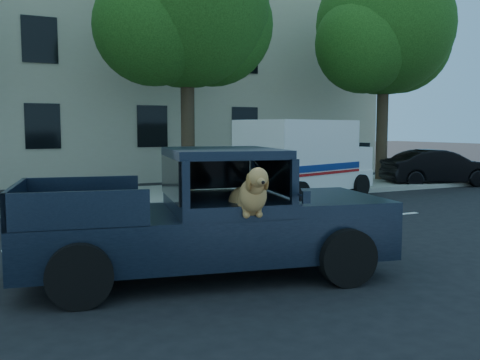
% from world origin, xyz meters
% --- Properties ---
extents(ground, '(120.00, 120.00, 0.00)m').
position_xyz_m(ground, '(0.00, 0.00, 0.00)').
color(ground, black).
rests_on(ground, ground).
extents(far_sidewalk, '(60.00, 4.00, 0.15)m').
position_xyz_m(far_sidewalk, '(0.00, 9.20, 0.07)').
color(far_sidewalk, gray).
rests_on(far_sidewalk, ground).
extents(lane_stripes, '(21.60, 0.14, 0.01)m').
position_xyz_m(lane_stripes, '(2.00, 3.40, 0.01)').
color(lane_stripes, silver).
rests_on(lane_stripes, ground).
extents(street_tree_mid, '(6.00, 5.20, 8.60)m').
position_xyz_m(street_tree_mid, '(5.03, 9.62, 5.71)').
color(street_tree_mid, '#332619').
rests_on(street_tree_mid, ground).
extents(street_tree_right, '(6.00, 5.20, 8.60)m').
position_xyz_m(street_tree_right, '(13.03, 9.62, 5.71)').
color(street_tree_right, '#332619').
rests_on(street_tree_right, ground).
extents(building_main, '(26.00, 6.00, 9.00)m').
position_xyz_m(building_main, '(3.00, 16.50, 4.50)').
color(building_main, '#B9B199').
rests_on(building_main, ground).
extents(pickup_truck, '(5.45, 3.11, 1.85)m').
position_xyz_m(pickup_truck, '(1.75, 0.44, 0.63)').
color(pickup_truck, black).
rests_on(pickup_truck, ground).
extents(mail_truck, '(4.72, 3.30, 2.37)m').
position_xyz_m(mail_truck, '(7.64, 6.84, 1.03)').
color(mail_truck, silver).
rests_on(mail_truck, ground).
extents(parked_sedan, '(2.54, 4.30, 1.34)m').
position_xyz_m(parked_sedan, '(14.18, 7.82, 0.67)').
color(parked_sedan, black).
rests_on(parked_sedan, ground).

